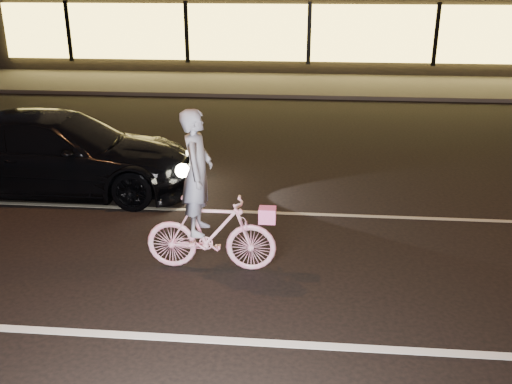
# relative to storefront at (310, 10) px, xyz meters

# --- Properties ---
(ground) EXTENTS (90.00, 90.00, 0.00)m
(ground) POSITION_rel_storefront_xyz_m (0.00, -18.97, -2.15)
(ground) COLOR black
(ground) RESTS_ON ground
(lane_stripe_near) EXTENTS (60.00, 0.12, 0.01)m
(lane_stripe_near) POSITION_rel_storefront_xyz_m (0.00, -20.47, -2.14)
(lane_stripe_near) COLOR silver
(lane_stripe_near) RESTS_ON ground
(lane_stripe_far) EXTENTS (60.00, 0.10, 0.01)m
(lane_stripe_far) POSITION_rel_storefront_xyz_m (0.00, -16.97, -2.14)
(lane_stripe_far) COLOR gray
(lane_stripe_far) RESTS_ON ground
(sidewalk) EXTENTS (30.00, 4.00, 0.12)m
(sidewalk) POSITION_rel_storefront_xyz_m (0.00, -5.97, -2.09)
(sidewalk) COLOR #383533
(sidewalk) RESTS_ON ground
(storefront) EXTENTS (25.40, 8.42, 4.20)m
(storefront) POSITION_rel_storefront_xyz_m (0.00, 0.00, 0.00)
(storefront) COLOR black
(storefront) RESTS_ON ground
(cyclist) EXTENTS (1.71, 0.59, 2.15)m
(cyclist) POSITION_rel_storefront_xyz_m (-1.20, -18.90, -1.38)
(cyclist) COLOR #FF5293
(cyclist) RESTS_ON ground
(sedan) EXTENTS (4.90, 2.08, 1.40)m
(sedan) POSITION_rel_storefront_xyz_m (-4.30, -16.26, -1.45)
(sedan) COLOR black
(sedan) RESTS_ON ground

